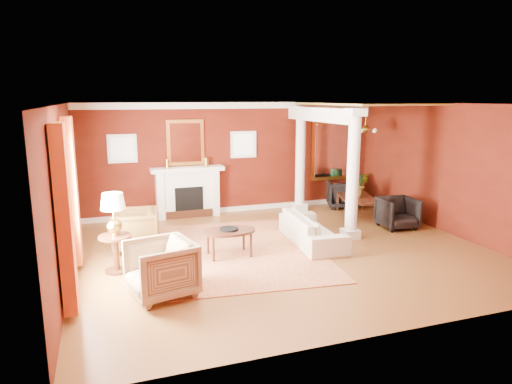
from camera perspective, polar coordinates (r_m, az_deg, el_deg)
name	(u,v)px	position (r m, az deg, el deg)	size (l,w,h in m)	color
ground	(284,251)	(9.26, 3.47, -7.32)	(8.00, 8.00, 0.00)	brown
room_shell	(285,151)	(8.81, 3.63, 5.18)	(8.04, 7.04, 2.92)	#58180C
fireplace	(188,192)	(11.83, -8.51, 0.01)	(1.85, 0.42, 1.29)	white
overmantel_mirror	(185,143)	(11.78, -8.82, 6.12)	(0.95, 0.07, 1.15)	#EDAE45
flank_window_left	(122,149)	(11.63, -16.38, 5.22)	(0.70, 0.07, 0.70)	white
flank_window_right	(243,144)	(12.16, -1.58, 5.96)	(0.70, 0.07, 0.70)	white
left_window	(68,202)	(7.67, -22.48, -1.18)	(0.21, 2.55, 2.60)	white
column_front	(353,174)	(9.92, 12.02, 2.23)	(0.36, 0.36, 2.80)	white
column_back	(300,158)	(12.29, 5.57, 4.22)	(0.36, 0.36, 2.80)	white
header_beam	(320,115)	(11.20, 8.05, 9.56)	(0.30, 3.20, 0.32)	white
amber_ceiling	(366,104)	(11.64, 13.57, 10.66)	(2.30, 3.40, 0.04)	gold
dining_mirror	(332,150)	(13.21, 9.52, 5.17)	(1.30, 0.07, 1.70)	#EDAE45
chandelier	(365,129)	(11.73, 13.50, 7.63)	(0.60, 0.62, 0.75)	#A58333
crown_trim	(234,105)	(12.03, -2.75, 10.75)	(8.00, 0.08, 0.16)	white
base_trim	(235,209)	(12.38, -2.63, -2.12)	(8.00, 0.08, 0.12)	white
rug	(240,250)	(9.24, -1.96, -7.31)	(3.11, 4.15, 0.02)	maroon
sofa	(312,224)	(9.66, 7.05, -4.04)	(2.10, 0.61, 0.82)	beige
armchair_leopard	(135,228)	(9.52, -14.87, -4.33)	(0.88, 0.82, 0.90)	black
armchair_stripe	(161,266)	(7.24, -11.81, -9.04)	(0.94, 0.88, 0.96)	tan
coffee_table	(229,232)	(8.80, -3.40, -5.05)	(1.05, 1.05, 0.53)	black
coffee_book	(228,224)	(8.77, -3.47, -4.01)	(0.17, 0.02, 0.23)	black
side_table	(114,220)	(8.26, -17.33, -3.35)	(0.57, 0.57, 1.42)	black
dining_table	(358,201)	(12.01, 12.58, -1.11)	(1.48, 0.52, 0.83)	black
dining_chair_near	(398,211)	(11.19, 17.29, -2.34)	(0.79, 0.74, 0.81)	black
dining_chair_far	(342,193)	(12.92, 10.76, -0.13)	(0.80, 0.75, 0.83)	black
green_urn	(356,194)	(13.10, 12.35, -0.25)	(0.39, 0.39, 0.93)	#144024
potted_plant	(358,176)	(11.92, 12.65, 2.00)	(0.55, 0.61, 0.48)	#26591E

